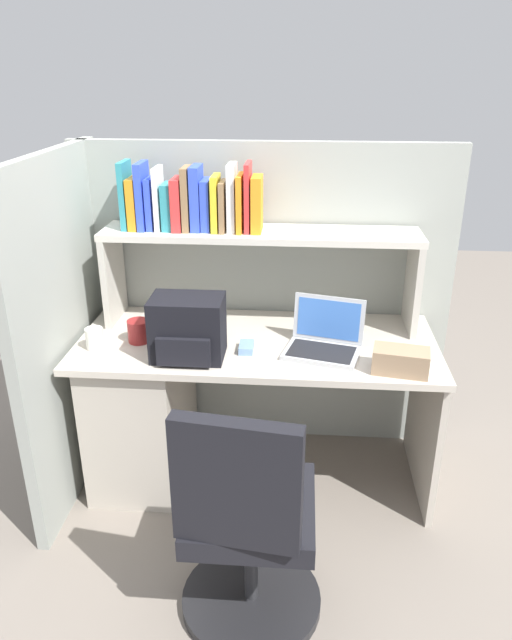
% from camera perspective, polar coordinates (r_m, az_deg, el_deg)
% --- Properties ---
extents(ground_plane, '(8.00, 8.00, 0.00)m').
position_cam_1_polar(ground_plane, '(3.04, 0.08, -14.48)').
color(ground_plane, slate).
extents(desk, '(1.60, 0.70, 0.73)m').
position_cam_1_polar(desk, '(2.86, -7.78, -7.57)').
color(desk, beige).
rests_on(desk, ground_plane).
extents(cubicle_partition_rear, '(1.84, 0.05, 1.55)m').
position_cam_1_polar(cubicle_partition_rear, '(2.99, 0.66, 1.94)').
color(cubicle_partition_rear, '#939991').
rests_on(cubicle_partition_rear, ground_plane).
extents(cubicle_partition_left, '(0.05, 1.06, 1.55)m').
position_cam_1_polar(cubicle_partition_left, '(2.79, -17.71, -0.86)').
color(cubicle_partition_left, '#939991').
rests_on(cubicle_partition_left, ground_plane).
extents(overhead_hutch, '(1.44, 0.28, 0.45)m').
position_cam_1_polar(overhead_hutch, '(2.72, 0.43, 6.60)').
color(overhead_hutch, '#BCB7AC').
rests_on(overhead_hutch, desk).
extents(reference_books_on_shelf, '(0.63, 0.18, 0.30)m').
position_cam_1_polar(reference_books_on_shelf, '(2.70, -6.20, 11.32)').
color(reference_books_on_shelf, teal).
rests_on(reference_books_on_shelf, overhead_hutch).
extents(laptop, '(0.36, 0.31, 0.22)m').
position_cam_1_polar(laptop, '(2.56, 6.60, -1.92)').
color(laptop, '#B7BABF').
rests_on(laptop, desk).
extents(backpack, '(0.30, 0.23, 0.26)m').
position_cam_1_polar(backpack, '(2.47, -6.61, -0.87)').
color(backpack, black).
rests_on(backpack, desk).
extents(computer_mouse, '(0.06, 0.11, 0.03)m').
position_cam_1_polar(computer_mouse, '(2.55, -0.94, -2.64)').
color(computer_mouse, '#7299C6').
rests_on(computer_mouse, desk).
extents(paper_cup, '(0.08, 0.08, 0.10)m').
position_cam_1_polar(paper_cup, '(2.65, -15.27, -1.74)').
color(paper_cup, white).
rests_on(paper_cup, desk).
extents(tissue_box, '(0.24, 0.16, 0.10)m').
position_cam_1_polar(tissue_box, '(2.44, 13.76, -3.83)').
color(tissue_box, '#9E7F60').
rests_on(tissue_box, desk).
extents(snack_canister, '(0.10, 0.10, 0.10)m').
position_cam_1_polar(snack_canister, '(2.67, -11.25, -1.05)').
color(snack_canister, maroon).
rests_on(snack_canister, desk).
extents(office_chair, '(0.52, 0.52, 0.93)m').
position_cam_1_polar(office_chair, '(2.15, -0.82, -19.75)').
color(office_chair, black).
rests_on(office_chair, ground_plane).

